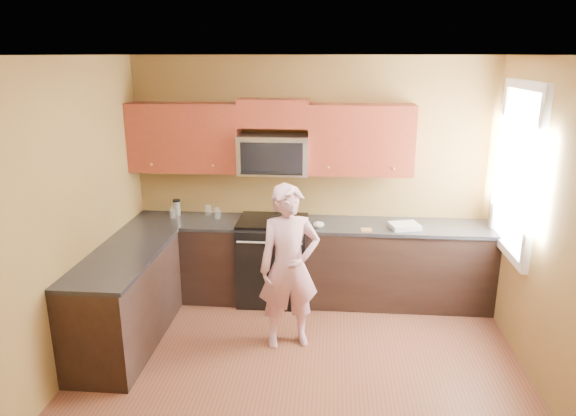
# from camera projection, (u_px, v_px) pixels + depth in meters

# --- Properties ---
(floor) EXTENTS (4.00, 4.00, 0.00)m
(floor) POSITION_uv_depth(u_px,v_px,m) (298.00, 388.00, 4.40)
(floor) COLOR brown
(floor) RESTS_ON ground
(ceiling) EXTENTS (4.00, 4.00, 0.00)m
(ceiling) POSITION_uv_depth(u_px,v_px,m) (301.00, 55.00, 3.63)
(ceiling) COLOR white
(ceiling) RESTS_ON ground
(wall_back) EXTENTS (4.00, 0.00, 4.00)m
(wall_back) POSITION_uv_depth(u_px,v_px,m) (311.00, 178.00, 5.92)
(wall_back) COLOR brown
(wall_back) RESTS_ON ground
(wall_front) EXTENTS (4.00, 0.00, 4.00)m
(wall_front) POSITION_uv_depth(u_px,v_px,m) (267.00, 405.00, 2.10)
(wall_front) COLOR brown
(wall_front) RESTS_ON ground
(wall_left) EXTENTS (0.00, 4.00, 4.00)m
(wall_left) POSITION_uv_depth(u_px,v_px,m) (51.00, 230.00, 4.18)
(wall_left) COLOR brown
(wall_left) RESTS_ON ground
(wall_right) EXTENTS (0.00, 4.00, 4.00)m
(wall_right) POSITION_uv_depth(u_px,v_px,m) (569.00, 246.00, 3.85)
(wall_right) COLOR brown
(wall_right) RESTS_ON ground
(cabinet_back_run) EXTENTS (4.00, 0.60, 0.88)m
(cabinet_back_run) POSITION_uv_depth(u_px,v_px,m) (309.00, 263.00, 5.89)
(cabinet_back_run) COLOR black
(cabinet_back_run) RESTS_ON floor
(cabinet_left_run) EXTENTS (0.60, 1.60, 0.88)m
(cabinet_left_run) POSITION_uv_depth(u_px,v_px,m) (126.00, 301.00, 4.98)
(cabinet_left_run) COLOR black
(cabinet_left_run) RESTS_ON floor
(countertop_back) EXTENTS (4.00, 0.62, 0.04)m
(countertop_back) POSITION_uv_depth(u_px,v_px,m) (309.00, 224.00, 5.75)
(countertop_back) COLOR black
(countertop_back) RESTS_ON cabinet_back_run
(countertop_left) EXTENTS (0.62, 1.60, 0.04)m
(countertop_left) POSITION_uv_depth(u_px,v_px,m) (122.00, 256.00, 4.85)
(countertop_left) COLOR black
(countertop_left) RESTS_ON cabinet_left_run
(stove) EXTENTS (0.76, 0.65, 0.95)m
(stove) POSITION_uv_depth(u_px,v_px,m) (273.00, 260.00, 5.89)
(stove) COLOR black
(stove) RESTS_ON floor
(microwave) EXTENTS (0.76, 0.40, 0.42)m
(microwave) POSITION_uv_depth(u_px,v_px,m) (274.00, 173.00, 5.74)
(microwave) COLOR silver
(microwave) RESTS_ON wall_back
(upper_cab_left) EXTENTS (1.22, 0.33, 0.75)m
(upper_cab_left) POSITION_uv_depth(u_px,v_px,m) (187.00, 171.00, 5.85)
(upper_cab_left) COLOR maroon
(upper_cab_left) RESTS_ON wall_back
(upper_cab_right) EXTENTS (1.12, 0.33, 0.75)m
(upper_cab_right) POSITION_uv_depth(u_px,v_px,m) (360.00, 174.00, 5.69)
(upper_cab_right) COLOR maroon
(upper_cab_right) RESTS_ON wall_back
(upper_cab_over_mw) EXTENTS (0.76, 0.33, 0.30)m
(upper_cab_over_mw) POSITION_uv_depth(u_px,v_px,m) (274.00, 113.00, 5.59)
(upper_cab_over_mw) COLOR maroon
(upper_cab_over_mw) RESTS_ON wall_back
(window) EXTENTS (0.06, 1.06, 1.66)m
(window) POSITION_uv_depth(u_px,v_px,m) (517.00, 171.00, 4.91)
(window) COLOR white
(window) RESTS_ON wall_right
(woman) EXTENTS (0.66, 0.52, 1.59)m
(woman) POSITION_uv_depth(u_px,v_px,m) (289.00, 267.00, 4.88)
(woman) COLOR pink
(woman) RESTS_ON floor
(frying_pan) EXTENTS (0.32, 0.48, 0.06)m
(frying_pan) POSITION_uv_depth(u_px,v_px,m) (282.00, 222.00, 5.68)
(frying_pan) COLOR black
(frying_pan) RESTS_ON stove
(butter_tub) EXTENTS (0.13, 0.13, 0.09)m
(butter_tub) POSITION_uv_depth(u_px,v_px,m) (295.00, 224.00, 5.70)
(butter_tub) COLOR gold
(butter_tub) RESTS_ON countertop_back
(toast_slice) EXTENTS (0.11, 0.11, 0.01)m
(toast_slice) POSITION_uv_depth(u_px,v_px,m) (366.00, 230.00, 5.49)
(toast_slice) COLOR #B27F47
(toast_slice) RESTS_ON countertop_back
(napkin_a) EXTENTS (0.12, 0.13, 0.06)m
(napkin_a) POSITION_uv_depth(u_px,v_px,m) (295.00, 222.00, 5.66)
(napkin_a) COLOR silver
(napkin_a) RESTS_ON countertop_back
(napkin_b) EXTENTS (0.16, 0.17, 0.07)m
(napkin_b) POSITION_uv_depth(u_px,v_px,m) (319.00, 225.00, 5.58)
(napkin_b) COLOR silver
(napkin_b) RESTS_ON countertop_back
(dish_towel) EXTENTS (0.35, 0.31, 0.05)m
(dish_towel) POSITION_uv_depth(u_px,v_px,m) (405.00, 226.00, 5.56)
(dish_towel) COLOR silver
(dish_towel) RESTS_ON countertop_back
(travel_mug) EXTENTS (0.10, 0.10, 0.19)m
(travel_mug) POSITION_uv_depth(u_px,v_px,m) (177.00, 215.00, 6.01)
(travel_mug) COLOR silver
(travel_mug) RESTS_ON countertop_back
(glass_a) EXTENTS (0.09, 0.09, 0.12)m
(glass_a) POSITION_uv_depth(u_px,v_px,m) (173.00, 213.00, 5.91)
(glass_a) COLOR silver
(glass_a) RESTS_ON countertop_back
(glass_b) EXTENTS (0.08, 0.08, 0.12)m
(glass_b) POSITION_uv_depth(u_px,v_px,m) (218.00, 213.00, 5.88)
(glass_b) COLOR silver
(glass_b) RESTS_ON countertop_back
(glass_c) EXTENTS (0.08, 0.08, 0.12)m
(glass_c) POSITION_uv_depth(u_px,v_px,m) (208.00, 210.00, 5.99)
(glass_c) COLOR silver
(glass_c) RESTS_ON countertop_back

